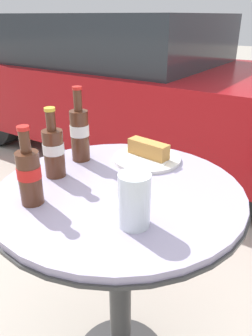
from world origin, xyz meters
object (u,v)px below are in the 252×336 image
object	(u,v)px
bistro_table	(120,234)
cola_bottle_center	(80,132)
parked_car	(130,86)
cola_bottle_right	(29,174)
drinking_glass	(134,203)
lunch_plate_near	(147,155)
cola_bottle_left	(54,150)

from	to	relation	value
bistro_table	cola_bottle_center	bearing A→B (deg)	157.21
parked_car	cola_bottle_right	bearing A→B (deg)	-62.70
drinking_glass	lunch_plate_near	bearing A→B (deg)	115.98
bistro_table	cola_bottle_center	distance (m)	0.36
bistro_table	lunch_plate_near	size ratio (longest dim) A/B	3.29
drinking_glass	parked_car	xyz separation A→B (m)	(-1.43, 2.15, -0.23)
cola_bottle_left	parked_car	xyz separation A→B (m)	(-1.08, 2.06, -0.25)
bistro_table	cola_bottle_center	size ratio (longest dim) A/B	3.03
cola_bottle_left	cola_bottle_center	world-z (taller)	cola_bottle_center
cola_bottle_center	drinking_glass	bearing A→B (deg)	-31.91
cola_bottle_right	cola_bottle_center	bearing A→B (deg)	106.10
cola_bottle_left	lunch_plate_near	world-z (taller)	cola_bottle_left
cola_bottle_right	cola_bottle_center	distance (m)	0.31
drinking_glass	cola_bottle_left	bearing A→B (deg)	165.86
bistro_table	cola_bottle_left	distance (m)	0.33
bistro_table	cola_bottle_right	xyz separation A→B (m)	(-0.15, -0.20, 0.25)
cola_bottle_left	cola_bottle_center	bearing A→B (deg)	97.14
bistro_table	cola_bottle_left	xyz separation A→B (m)	(-0.21, -0.04, 0.25)
cola_bottle_right	parked_car	world-z (taller)	parked_car
cola_bottle_left	lunch_plate_near	size ratio (longest dim) A/B	0.93
cola_bottle_center	parked_car	bearing A→B (deg)	118.85
cola_bottle_left	cola_bottle_right	bearing A→B (deg)	-66.35
cola_bottle_right	drinking_glass	bearing A→B (deg)	13.14
drinking_glass	cola_bottle_right	bearing A→B (deg)	-166.86
bistro_table	drinking_glass	bearing A→B (deg)	-43.95
bistro_table	parked_car	distance (m)	2.40
cola_bottle_left	parked_car	size ratio (longest dim) A/B	0.06
parked_car	cola_bottle_center	bearing A→B (deg)	-61.15
cola_bottle_left	parked_car	bearing A→B (deg)	117.56
lunch_plate_near	parked_car	xyz separation A→B (m)	(-1.25, 1.80, -0.18)
bistro_table	lunch_plate_near	world-z (taller)	lunch_plate_near
cola_bottle_right	drinking_glass	size ratio (longest dim) A/B	1.60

